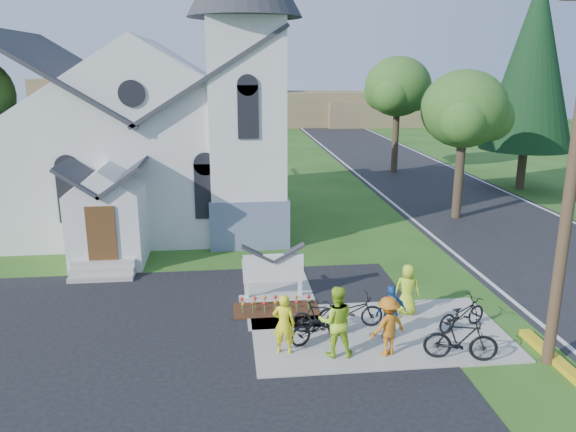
{
  "coord_description": "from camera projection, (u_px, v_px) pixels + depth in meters",
  "views": [
    {
      "loc": [
        -2.59,
        -13.34,
        7.24
      ],
      "look_at": [
        -0.53,
        5.0,
        2.25
      ],
      "focal_mm": 35.0,
      "sensor_mm": 36.0,
      "label": 1
    }
  ],
  "objects": [
    {
      "name": "ground",
      "position": [
        329.0,
        345.0,
        14.97
      ],
      "size": [
        120.0,
        120.0,
        0.0
      ],
      "primitive_type": "plane",
      "color": "#285117",
      "rests_on": "ground"
    },
    {
      "name": "parking_lot",
      "position": [
        31.0,
        406.0,
        12.29
      ],
      "size": [
        20.0,
        16.0,
        0.02
      ],
      "primitive_type": "cube",
      "color": "black",
      "rests_on": "ground"
    },
    {
      "name": "road",
      "position": [
        460.0,
        202.0,
        30.43
      ],
      "size": [
        8.0,
        90.0,
        0.02
      ],
      "primitive_type": "cube",
      "color": "black",
      "rests_on": "ground"
    },
    {
      "name": "sidewalk",
      "position": [
        379.0,
        333.0,
        15.6
      ],
      "size": [
        7.0,
        4.0,
        0.05
      ],
      "primitive_type": "cube",
      "color": "#9A958B",
      "rests_on": "ground"
    },
    {
      "name": "church",
      "position": [
        159.0,
        111.0,
        24.98
      ],
      "size": [
        12.35,
        12.0,
        13.0
      ],
      "color": "white",
      "rests_on": "ground"
    },
    {
      "name": "church_sign",
      "position": [
        273.0,
        269.0,
        17.64
      ],
      "size": [
        2.2,
        0.4,
        1.7
      ],
      "color": "#9A958B",
      "rests_on": "ground"
    },
    {
      "name": "flower_bed",
      "position": [
        276.0,
        310.0,
        17.04
      ],
      "size": [
        2.6,
        1.1,
        0.07
      ],
      "primitive_type": "cube",
      "color": "#331C0D",
      "rests_on": "ground"
    },
    {
      "name": "tree_road_near",
      "position": [
        464.0,
        110.0,
        26.04
      ],
      "size": [
        4.0,
        4.0,
        7.05
      ],
      "color": "#33251C",
      "rests_on": "ground"
    },
    {
      "name": "tree_road_mid",
      "position": [
        398.0,
        87.0,
        37.45
      ],
      "size": [
        4.4,
        4.4,
        7.8
      ],
      "color": "#33251C",
      "rests_on": "ground"
    },
    {
      "name": "conifer",
      "position": [
        533.0,
        62.0,
        31.92
      ],
      "size": [
        5.2,
        5.2,
        12.4
      ],
      "color": "#33251C",
      "rests_on": "ground"
    },
    {
      "name": "distant_hills",
      "position": [
        273.0,
        107.0,
        68.8
      ],
      "size": [
        61.0,
        10.0,
        5.6
      ],
      "color": "olive",
      "rests_on": "ground"
    },
    {
      "name": "cyclist_0",
      "position": [
        284.0,
        324.0,
        14.29
      ],
      "size": [
        0.66,
        0.51,
        1.6
      ],
      "primitive_type": "imported",
      "rotation": [
        0.0,
        0.0,
        2.9
      ],
      "color": "yellow",
      "rests_on": "sidewalk"
    },
    {
      "name": "bike_0",
      "position": [
        319.0,
        326.0,
        14.96
      ],
      "size": [
        1.84,
        1.23,
        0.91
      ],
      "primitive_type": "imported",
      "rotation": [
        0.0,
        0.0,
        1.97
      ],
      "color": "black",
      "rests_on": "sidewalk"
    },
    {
      "name": "cyclist_1",
      "position": [
        336.0,
        321.0,
        14.14
      ],
      "size": [
        0.96,
        0.77,
        1.87
      ],
      "primitive_type": "imported",
      "rotation": [
        0.0,
        0.0,
        3.07
      ],
      "color": "#A8DC29",
      "rests_on": "sidewalk"
    },
    {
      "name": "bike_1",
      "position": [
        319.0,
        317.0,
        15.41
      ],
      "size": [
        1.63,
        0.74,
        0.95
      ],
      "primitive_type": "imported",
      "rotation": [
        0.0,
        0.0,
        1.37
      ],
      "color": "black",
      "rests_on": "sidewalk"
    },
    {
      "name": "cyclist_2",
      "position": [
        391.0,
        312.0,
        15.05
      ],
      "size": [
        0.95,
        0.55,
        1.52
      ],
      "primitive_type": "imported",
      "rotation": [
        0.0,
        0.0,
        3.35
      ],
      "color": "#225DAC",
      "rests_on": "sidewalk"
    },
    {
      "name": "bike_2",
      "position": [
        350.0,
        311.0,
        15.76
      ],
      "size": [
        1.86,
        0.66,
        0.98
      ],
      "primitive_type": "imported",
      "rotation": [
        0.0,
        0.0,
        1.58
      ],
      "color": "black",
      "rests_on": "sidewalk"
    },
    {
      "name": "cyclist_3",
      "position": [
        388.0,
        326.0,
        14.21
      ],
      "size": [
        1.15,
        0.89,
        1.57
      ],
      "primitive_type": "imported",
      "rotation": [
        0.0,
        0.0,
        3.49
      ],
      "color": "#C76D16",
      "rests_on": "sidewalk"
    },
    {
      "name": "bike_3",
      "position": [
        461.0,
        340.0,
        14.0
      ],
      "size": [
        1.9,
        0.96,
        1.1
      ],
      "primitive_type": "imported",
      "rotation": [
        0.0,
        0.0,
        1.31
      ],
      "color": "black",
      "rests_on": "sidewalk"
    },
    {
      "name": "cyclist_4",
      "position": [
        408.0,
        289.0,
        16.56
      ],
      "size": [
        0.89,
        0.76,
        1.54
      ],
      "primitive_type": "imported",
      "rotation": [
        0.0,
        0.0,
        2.72
      ],
      "color": "#B4D928",
      "rests_on": "sidewalk"
    },
    {
      "name": "bike_4",
      "position": [
        462.0,
        314.0,
        15.68
      ],
      "size": [
        1.81,
        1.26,
        0.9
      ],
      "primitive_type": "imported",
      "rotation": [
        0.0,
        0.0,
        2.0
      ],
      "color": "black",
      "rests_on": "sidewalk"
    }
  ]
}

